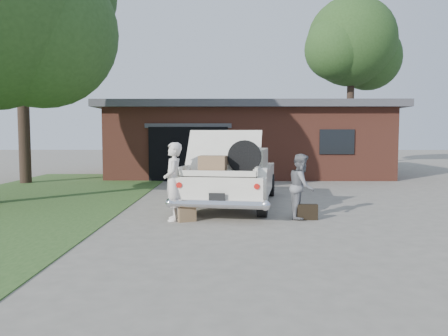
{
  "coord_description": "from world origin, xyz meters",
  "views": [
    {
      "loc": [
        0.07,
        -9.66,
        1.88
      ],
      "look_at": [
        0.0,
        0.6,
        1.1
      ],
      "focal_mm": 35.0,
      "sensor_mm": 36.0,
      "label": 1
    }
  ],
  "objects": [
    {
      "name": "suitcase_left",
      "position": [
        -0.79,
        -0.33,
        0.15
      ],
      "size": [
        0.4,
        0.27,
        0.3
      ],
      "primitive_type": "cube",
      "rotation": [
        0.0,
        0.0,
        0.42
      ],
      "color": "olive",
      "rests_on": "ground"
    },
    {
      "name": "suitcase_right",
      "position": [
        1.85,
        -0.08,
        0.17
      ],
      "size": [
        0.45,
        0.14,
        0.35
      ],
      "primitive_type": "cube",
      "rotation": [
        0.0,
        0.0,
        -0.0
      ],
      "color": "black",
      "rests_on": "ground"
    },
    {
      "name": "house",
      "position": [
        0.98,
        11.47,
        1.67
      ],
      "size": [
        12.8,
        7.8,
        3.3
      ],
      "color": "brown",
      "rests_on": "ground"
    },
    {
      "name": "tree_right",
      "position": [
        7.79,
        17.62,
        7.25
      ],
      "size": [
        6.26,
        5.44,
        10.3
      ],
      "color": "#38281E",
      "rests_on": "ground"
    },
    {
      "name": "sedan",
      "position": [
        0.25,
        2.05,
        0.78
      ],
      "size": [
        2.79,
        5.51,
        1.99
      ],
      "rotation": [
        0.0,
        0.0,
        -0.15
      ],
      "color": "white",
      "rests_on": "ground"
    },
    {
      "name": "woman_left",
      "position": [
        -1.11,
        -0.17,
        0.86
      ],
      "size": [
        0.49,
        0.67,
        1.72
      ],
      "primitive_type": "imported",
      "rotation": [
        0.0,
        0.0,
        -1.45
      ],
      "color": "silver",
      "rests_on": "ground"
    },
    {
      "name": "ground",
      "position": [
        0.0,
        0.0,
        0.0
      ],
      "size": [
        90.0,
        90.0,
        0.0
      ],
      "primitive_type": "plane",
      "color": "gray",
      "rests_on": "ground"
    },
    {
      "name": "woman_right",
      "position": [
        1.75,
        0.08,
        0.73
      ],
      "size": [
        0.71,
        0.82,
        1.46
      ],
      "primitive_type": "imported",
      "rotation": [
        0.0,
        0.0,
        1.33
      ],
      "color": "slate",
      "rests_on": "ground"
    },
    {
      "name": "grass_strip",
      "position": [
        -5.5,
        3.0,
        0.01
      ],
      "size": [
        6.0,
        16.0,
        0.02
      ],
      "primitive_type": "cube",
      "color": "#2D4C1E",
      "rests_on": "ground"
    }
  ]
}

